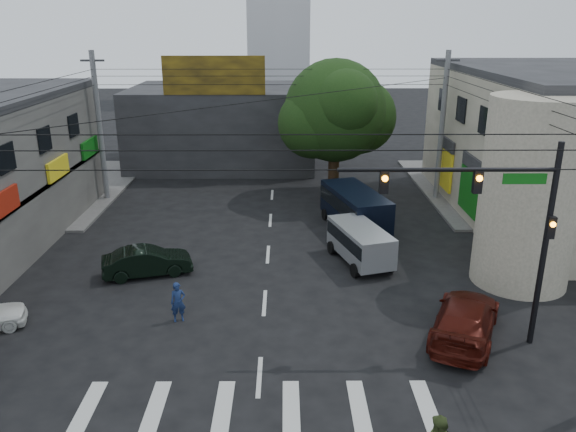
{
  "coord_description": "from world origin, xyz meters",
  "views": [
    {
      "loc": [
        0.82,
        -18.27,
        10.73
      ],
      "look_at": [
        0.96,
        4.0,
        3.03
      ],
      "focal_mm": 35.0,
      "sensor_mm": 36.0,
      "label": 1
    }
  ],
  "objects_px": {
    "street_tree": "(335,111)",
    "navy_van": "(355,210)",
    "traffic_gantry": "(499,213)",
    "maroon_sedan": "(465,319)",
    "utility_pole_far_left": "(100,128)",
    "silver_minivan": "(360,245)",
    "dark_sedan": "(147,261)",
    "utility_pole_far_right": "(442,128)",
    "traffic_officer": "(178,302)"
  },
  "relations": [
    {
      "from": "street_tree",
      "to": "navy_van",
      "type": "bearing_deg",
      "value": -84.38
    },
    {
      "from": "traffic_gantry",
      "to": "maroon_sedan",
      "type": "height_order",
      "value": "traffic_gantry"
    },
    {
      "from": "utility_pole_far_left",
      "to": "navy_van",
      "type": "relative_size",
      "value": 1.59
    },
    {
      "from": "utility_pole_far_left",
      "to": "silver_minivan",
      "type": "relative_size",
      "value": 2.07
    },
    {
      "from": "silver_minivan",
      "to": "traffic_gantry",
      "type": "bearing_deg",
      "value": -170.7
    },
    {
      "from": "utility_pole_far_left",
      "to": "dark_sedan",
      "type": "relative_size",
      "value": 2.23
    },
    {
      "from": "utility_pole_far_right",
      "to": "dark_sedan",
      "type": "distance_m",
      "value": 19.82
    },
    {
      "from": "street_tree",
      "to": "traffic_gantry",
      "type": "relative_size",
      "value": 1.21
    },
    {
      "from": "traffic_gantry",
      "to": "utility_pole_far_left",
      "type": "height_order",
      "value": "utility_pole_far_left"
    },
    {
      "from": "maroon_sedan",
      "to": "navy_van",
      "type": "bearing_deg",
      "value": -52.35
    },
    {
      "from": "utility_pole_far_right",
      "to": "navy_van",
      "type": "bearing_deg",
      "value": -137.12
    },
    {
      "from": "traffic_gantry",
      "to": "silver_minivan",
      "type": "xyz_separation_m",
      "value": [
        -3.48,
        7.0,
        -3.95
      ]
    },
    {
      "from": "street_tree",
      "to": "traffic_officer",
      "type": "relative_size",
      "value": 5.55
    },
    {
      "from": "dark_sedan",
      "to": "navy_van",
      "type": "distance_m",
      "value": 11.54
    },
    {
      "from": "street_tree",
      "to": "traffic_gantry",
      "type": "bearing_deg",
      "value": -78.01
    },
    {
      "from": "maroon_sedan",
      "to": "navy_van",
      "type": "height_order",
      "value": "navy_van"
    },
    {
      "from": "utility_pole_far_right",
      "to": "dark_sedan",
      "type": "height_order",
      "value": "utility_pole_far_right"
    },
    {
      "from": "traffic_gantry",
      "to": "utility_pole_far_right",
      "type": "bearing_deg",
      "value": 81.06
    },
    {
      "from": "utility_pole_far_left",
      "to": "maroon_sedan",
      "type": "distance_m",
      "value": 24.64
    },
    {
      "from": "utility_pole_far_left",
      "to": "navy_van",
      "type": "bearing_deg",
      "value": -19.8
    },
    {
      "from": "traffic_gantry",
      "to": "dark_sedan",
      "type": "relative_size",
      "value": 1.74
    },
    {
      "from": "street_tree",
      "to": "maroon_sedan",
      "type": "xyz_separation_m",
      "value": [
        3.26,
        -17.63,
        -4.74
      ]
    },
    {
      "from": "street_tree",
      "to": "traffic_officer",
      "type": "height_order",
      "value": "street_tree"
    },
    {
      "from": "dark_sedan",
      "to": "traffic_officer",
      "type": "distance_m",
      "value": 4.64
    },
    {
      "from": "street_tree",
      "to": "silver_minivan",
      "type": "height_order",
      "value": "street_tree"
    },
    {
      "from": "traffic_gantry",
      "to": "dark_sedan",
      "type": "bearing_deg",
      "value": 156.44
    },
    {
      "from": "utility_pole_far_left",
      "to": "navy_van",
      "type": "distance_m",
      "value": 16.46
    },
    {
      "from": "silver_minivan",
      "to": "navy_van",
      "type": "distance_m",
      "value": 4.57
    },
    {
      "from": "silver_minivan",
      "to": "maroon_sedan",
      "type": "bearing_deg",
      "value": -173.42
    },
    {
      "from": "street_tree",
      "to": "dark_sedan",
      "type": "relative_size",
      "value": 2.11
    },
    {
      "from": "traffic_gantry",
      "to": "traffic_officer",
      "type": "height_order",
      "value": "traffic_gantry"
    },
    {
      "from": "traffic_gantry",
      "to": "navy_van",
      "type": "relative_size",
      "value": 1.25
    },
    {
      "from": "traffic_gantry",
      "to": "silver_minivan",
      "type": "relative_size",
      "value": 1.62
    },
    {
      "from": "street_tree",
      "to": "dark_sedan",
      "type": "distance_m",
      "value": 16.15
    },
    {
      "from": "utility_pole_far_left",
      "to": "traffic_officer",
      "type": "distance_m",
      "value": 17.46
    },
    {
      "from": "silver_minivan",
      "to": "traffic_officer",
      "type": "distance_m",
      "value": 9.27
    },
    {
      "from": "utility_pole_far_left",
      "to": "dark_sedan",
      "type": "bearing_deg",
      "value": -65.31
    },
    {
      "from": "navy_van",
      "to": "dark_sedan",
      "type": "bearing_deg",
      "value": 104.59
    },
    {
      "from": "silver_minivan",
      "to": "utility_pole_far_left",
      "type": "bearing_deg",
      "value": 38.88
    },
    {
      "from": "maroon_sedan",
      "to": "navy_van",
      "type": "distance_m",
      "value": 11.49
    },
    {
      "from": "utility_pole_far_left",
      "to": "dark_sedan",
      "type": "distance_m",
      "value": 13.02
    },
    {
      "from": "dark_sedan",
      "to": "utility_pole_far_left",
      "type": "bearing_deg",
      "value": 8.03
    },
    {
      "from": "traffic_officer",
      "to": "maroon_sedan",
      "type": "bearing_deg",
      "value": -25.71
    },
    {
      "from": "utility_pole_far_right",
      "to": "traffic_officer",
      "type": "distance_m",
      "value": 20.96
    },
    {
      "from": "traffic_gantry",
      "to": "utility_pole_far_left",
      "type": "relative_size",
      "value": 0.78
    },
    {
      "from": "maroon_sedan",
      "to": "silver_minivan",
      "type": "xyz_separation_m",
      "value": [
        -2.91,
        6.63,
        0.15
      ]
    },
    {
      "from": "utility_pole_far_left",
      "to": "maroon_sedan",
      "type": "xyz_separation_m",
      "value": [
        17.76,
        -16.63,
        -3.87
      ]
    },
    {
      "from": "silver_minivan",
      "to": "traffic_officer",
      "type": "height_order",
      "value": "silver_minivan"
    },
    {
      "from": "traffic_gantry",
      "to": "navy_van",
      "type": "height_order",
      "value": "traffic_gantry"
    },
    {
      "from": "maroon_sedan",
      "to": "dark_sedan",
      "type": "bearing_deg",
      "value": 1.37
    }
  ]
}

